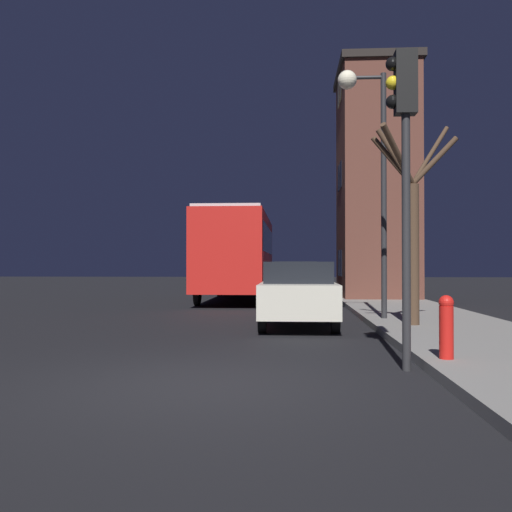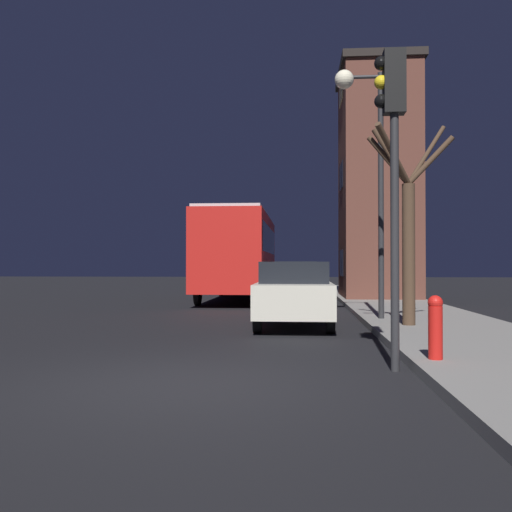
{
  "view_description": "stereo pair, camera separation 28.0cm",
  "coord_description": "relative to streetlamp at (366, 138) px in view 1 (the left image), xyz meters",
  "views": [
    {
      "loc": [
        1.18,
        -7.12,
        1.5
      ],
      "look_at": [
        -0.08,
        12.83,
        1.79
      ],
      "focal_mm": 40.0,
      "sensor_mm": 36.0,
      "label": 1
    },
    {
      "loc": [
        1.46,
        -7.1,
        1.5
      ],
      "look_at": [
        -0.08,
        12.83,
        1.79
      ],
      "focal_mm": 40.0,
      "sensor_mm": 36.0,
      "label": 2
    }
  ],
  "objects": [
    {
      "name": "car_near_lane",
      "position": [
        -1.72,
        -0.66,
        -3.84
      ],
      "size": [
        1.76,
        4.16,
        1.55
      ],
      "color": "beige",
      "rests_on": "ground"
    },
    {
      "name": "brick_building",
      "position": [
        1.67,
        9.76,
        0.31
      ],
      "size": [
        3.22,
        4.58,
        9.59
      ],
      "color": "brown",
      "rests_on": "sidewalk"
    },
    {
      "name": "bus",
      "position": [
        -4.12,
        9.27,
        -2.54
      ],
      "size": [
        2.55,
        9.65,
        3.56
      ],
      "color": "red",
      "rests_on": "ground"
    },
    {
      "name": "streetlamp",
      "position": [
        0.0,
        0.0,
        0.0
      ],
      "size": [
        1.21,
        0.48,
        6.22
      ],
      "color": "#28282B",
      "rests_on": "sidewalk"
    },
    {
      "name": "traffic_light",
      "position": [
        -0.29,
        -6.23,
        -1.43
      ],
      "size": [
        0.43,
        0.24,
        4.52
      ],
      "color": "#28282B",
      "rests_on": "ground"
    },
    {
      "name": "car_mid_lane",
      "position": [
        -1.73,
        7.13,
        -3.85
      ],
      "size": [
        1.71,
        4.31,
        1.6
      ],
      "color": "#B7BABF",
      "rests_on": "ground"
    },
    {
      "name": "ground_plane",
      "position": [
        -3.05,
        -7.25,
        -4.66
      ],
      "size": [
        120.0,
        120.0,
        0.0
      ],
      "primitive_type": "plane",
      "color": "black"
    },
    {
      "name": "bare_tree",
      "position": [
        0.79,
        -1.53,
        -2.29
      ],
      "size": [
        1.9,
        1.73,
        4.53
      ],
      "color": "#473323",
      "rests_on": "sidewalk"
    },
    {
      "name": "fire_hydrant",
      "position": [
        0.33,
        -6.1,
        -4.03
      ],
      "size": [
        0.21,
        0.21,
        0.91
      ],
      "color": "red",
      "rests_on": "sidewalk"
    }
  ]
}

